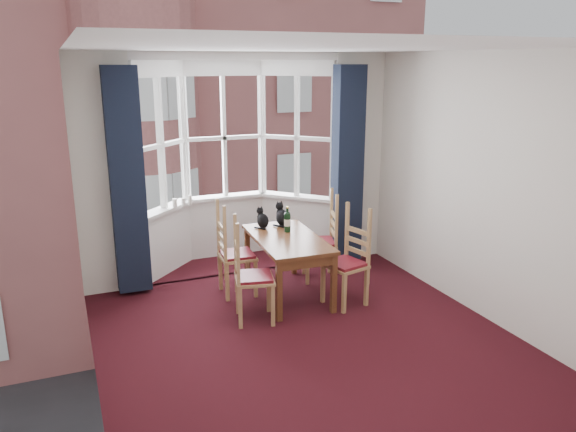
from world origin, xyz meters
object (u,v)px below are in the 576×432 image
dining_table (287,245)px  chair_right_far (326,243)px  chair_right_near (351,263)px  cat_right (282,216)px  chair_left_far (230,257)px  wine_bottle (287,221)px  cat_left (263,220)px  chair_left_near (246,279)px  candle_short (184,202)px  candle_extra (190,200)px  candle_tall (175,203)px

dining_table → chair_right_far: chair_right_far is taller
chair_right_near → cat_right: size_ratio=2.99×
chair_left_far → wine_bottle: 0.80m
chair_right_near → wine_bottle: size_ratio=2.99×
chair_right_near → cat_left: cat_left is taller
chair_left_near → cat_left: (0.53, 0.95, 0.35)m
dining_table → candle_short: candle_short is taller
cat_left → wine_bottle: 0.35m
dining_table → wine_bottle: bearing=67.7°
chair_left_far → candle_extra: bearing=101.2°
chair_right_near → cat_left: bearing=127.2°
cat_right → candle_tall: 1.42m
chair_left_far → chair_right_near: bearing=-31.5°
cat_left → candle_extra: 1.11m
wine_bottle → candle_extra: size_ratio=2.39×
candle_short → chair_right_near: bearing=-49.8°
chair_left_near → chair_left_far: bearing=86.7°
chair_left_near → chair_left_far: size_ratio=1.00×
chair_left_near → cat_left: size_ratio=3.45×
chair_right_far → cat_right: bearing=161.3°
cat_right → candle_extra: (-0.96, 0.85, 0.10)m
candle_tall → candle_extra: (0.21, 0.05, 0.01)m
chair_right_far → wine_bottle: (-0.57, -0.10, 0.38)m
chair_left_near → chair_left_far: (0.04, 0.74, 0.00)m
dining_table → chair_left_near: 0.83m
chair_left_near → chair_right_near: (1.25, -0.00, 0.00)m
wine_bottle → candle_short: size_ratio=2.96×
chair_right_near → candle_tall: size_ratio=8.23×
cat_left → candle_tall: bearing=138.5°
chair_left_near → candle_short: bearing=98.2°
chair_right_far → candle_short: (-1.58, 1.01, 0.45)m
chair_right_near → candle_extra: size_ratio=7.15×
chair_left_far → chair_right_far: size_ratio=1.00×
dining_table → cat_left: 0.53m
chair_left_near → wine_bottle: (0.75, 0.67, 0.38)m
candle_tall → candle_short: candle_tall is taller
chair_left_far → chair_right_far: bearing=1.4°
dining_table → candle_extra: 1.61m
wine_bottle → chair_right_near: bearing=-53.1°
chair_right_far → wine_bottle: bearing=-170.2°
dining_table → candle_tall: candle_tall is taller
chair_left_far → cat_left: cat_left is taller
chair_left_near → cat_right: cat_right is taller
chair_left_far → candle_tall: candle_tall is taller
chair_right_far → cat_right: 0.67m
cat_right → wine_bottle: size_ratio=1.00×
chair_left_far → candle_extra: (-0.21, 1.07, 0.46)m
chair_left_far → cat_left: 0.64m
chair_left_near → chair_right_near: same height
chair_left_near → cat_right: size_ratio=2.99×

